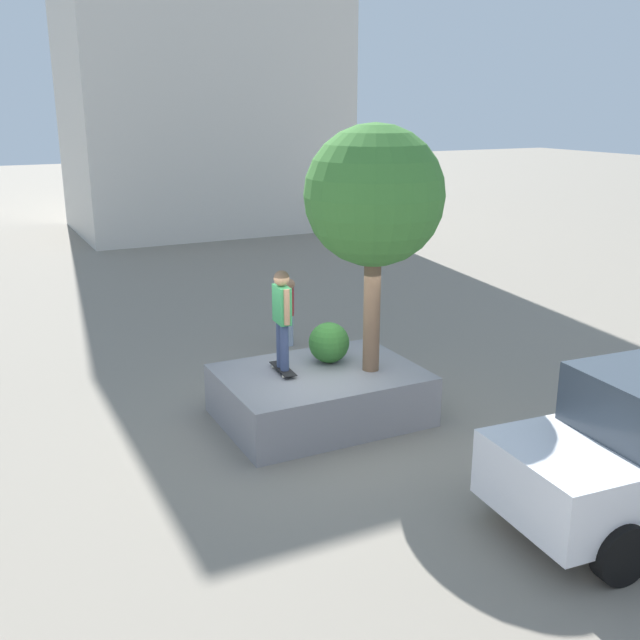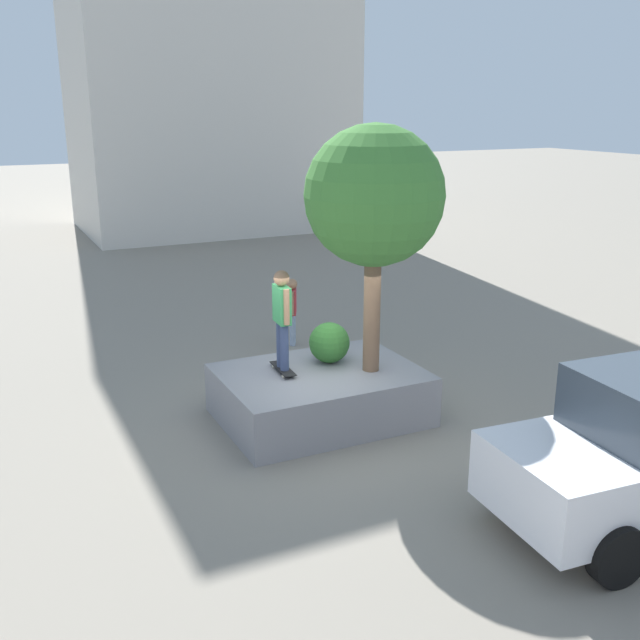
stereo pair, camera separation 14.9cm
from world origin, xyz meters
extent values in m
plane|color=gray|center=(0.00, 0.00, 0.00)|extent=(120.00, 120.00, 0.00)
cube|color=gray|center=(-0.13, -0.22, 0.43)|extent=(3.30, 2.41, 0.86)
cylinder|color=brown|center=(-0.94, 0.09, 2.01)|extent=(0.28, 0.28, 2.31)
sphere|color=#3D7A33|center=(-0.94, 0.09, 3.79)|extent=(2.26, 2.26, 2.26)
sphere|color=#2D6628|center=(-0.48, -0.57, 1.21)|extent=(0.71, 0.71, 0.71)
cube|color=black|center=(0.45, -0.45, 0.92)|extent=(0.26, 0.81, 0.02)
sphere|color=beige|center=(0.52, -0.71, 0.89)|extent=(0.06, 0.06, 0.06)
sphere|color=beige|center=(0.35, -0.70, 0.89)|extent=(0.06, 0.06, 0.06)
sphere|color=beige|center=(0.55, -0.20, 0.89)|extent=(0.06, 0.06, 0.06)
sphere|color=beige|center=(0.38, -0.19, 0.89)|extent=(0.06, 0.06, 0.06)
cylinder|color=navy|center=(0.46, -0.36, 1.33)|extent=(0.15, 0.15, 0.79)
cylinder|color=navy|center=(0.44, -0.55, 1.33)|extent=(0.15, 0.15, 0.79)
cube|color=#338C4C|center=(0.45, -0.45, 2.03)|extent=(0.22, 0.46, 0.62)
cylinder|color=#9E7251|center=(0.47, -0.22, 2.05)|extent=(0.10, 0.10, 0.59)
cylinder|color=#9E7251|center=(0.43, -0.69, 2.05)|extent=(0.10, 0.10, 0.59)
sphere|color=#9E7251|center=(0.45, -0.45, 2.48)|extent=(0.26, 0.26, 0.26)
cylinder|color=black|center=(-1.13, 5.32, 0.37)|extent=(0.75, 0.27, 0.74)
cylinder|color=black|center=(-1.27, 3.50, 0.37)|extent=(0.75, 0.27, 0.74)
cylinder|color=#8C9EB7|center=(-1.37, -4.19, 0.36)|extent=(0.13, 0.13, 0.71)
cylinder|color=#8C9EB7|center=(-1.29, -4.03, 0.36)|extent=(0.13, 0.13, 0.71)
cube|color=#B23338|center=(-1.33, -4.11, 0.99)|extent=(0.33, 0.44, 0.56)
cylinder|color=#9E7251|center=(-1.43, -4.30, 1.01)|extent=(0.09, 0.09, 0.53)
cylinder|color=#9E7251|center=(-1.24, -3.92, 1.01)|extent=(0.09, 0.09, 0.53)
sphere|color=#9E7251|center=(-1.33, -4.11, 1.39)|extent=(0.23, 0.23, 0.23)
camera|label=1|loc=(5.06, 10.18, 5.19)|focal=41.27mm
camera|label=2|loc=(4.93, 10.25, 5.19)|focal=41.27mm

